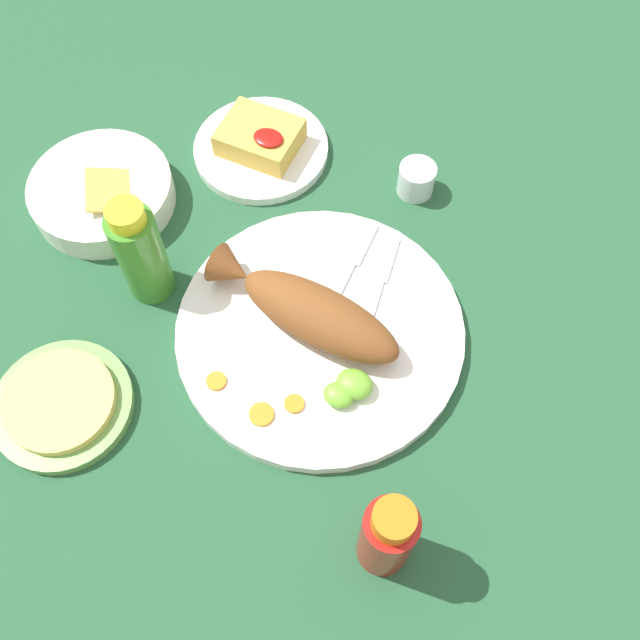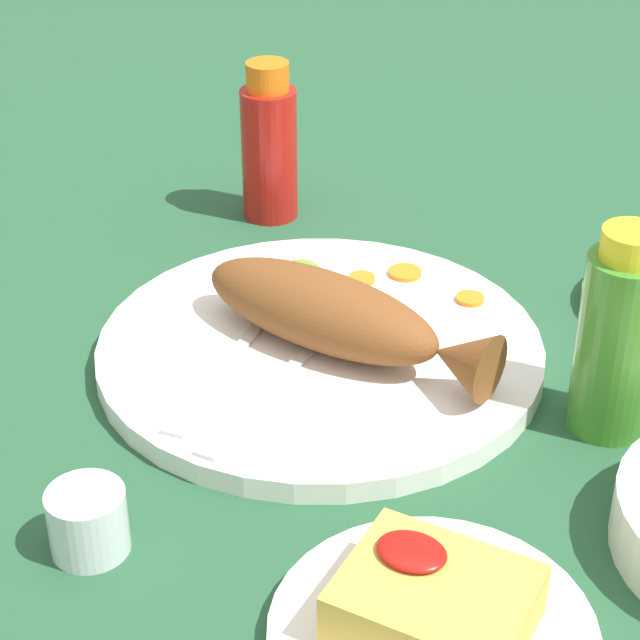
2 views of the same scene
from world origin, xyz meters
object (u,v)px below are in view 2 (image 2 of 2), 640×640
at_px(hot_sauce_bottle_red, 269,146).
at_px(fork_near, 262,398).
at_px(side_plate_fries, 432,636).
at_px(fried_fish, 337,315).
at_px(salt_cup, 88,525).
at_px(main_plate, 320,351).
at_px(hot_sauce_bottle_green, 618,337).
at_px(fork_far, 218,376).

bearing_deg(hot_sauce_bottle_red, fork_near, 119.16).
relative_size(fork_near, side_plate_fries, 0.96).
distance_m(fried_fish, salt_cup, 0.27).
bearing_deg(fried_fish, main_plate, 0.00).
bearing_deg(main_plate, fork_near, 89.97).
distance_m(main_plate, fried_fish, 0.04).
distance_m(main_plate, salt_cup, 0.26).
bearing_deg(salt_cup, hot_sauce_bottle_green, -131.43).
bearing_deg(fried_fish, hot_sauce_bottle_green, -166.62).
bearing_deg(fork_near, main_plate, 179.26).
bearing_deg(fork_far, hot_sauce_bottle_red, -164.55).
distance_m(fork_near, hot_sauce_bottle_red, 0.35).
bearing_deg(hot_sauce_bottle_green, fried_fish, 6.97).
bearing_deg(hot_sauce_bottle_red, side_plate_fries, 129.60).
xyz_separation_m(hot_sauce_bottle_red, side_plate_fries, (-0.37, 0.45, -0.07)).
height_order(fried_fish, salt_cup, fried_fish).
xyz_separation_m(main_plate, fried_fish, (-0.02, 0.00, 0.04)).
bearing_deg(hot_sauce_bottle_red, main_plate, 128.67).
relative_size(fork_near, hot_sauce_bottle_red, 1.18).
bearing_deg(fried_fish, side_plate_fries, 134.70).
bearing_deg(side_plate_fries, fork_far, -32.10).
relative_size(main_plate, hot_sauce_bottle_green, 2.22).
xyz_separation_m(fried_fish, hot_sauce_bottle_red, (0.18, -0.21, 0.03)).
relative_size(fried_fish, fork_far, 1.41).
height_order(fork_far, hot_sauce_bottle_red, hot_sauce_bottle_red).
height_order(main_plate, fork_far, fork_far).
bearing_deg(fried_fish, fork_near, 86.30).
xyz_separation_m(main_plate, fork_near, (0.00, 0.09, 0.01)).
height_order(fork_far, salt_cup, salt_cup).
xyz_separation_m(fork_near, salt_cup, (0.03, 0.17, -0.00)).
distance_m(hot_sauce_bottle_red, salt_cup, 0.50).
distance_m(fork_far, hot_sauce_bottle_green, 0.30).
xyz_separation_m(fried_fish, fork_far, (0.06, 0.08, -0.03)).
relative_size(main_plate, side_plate_fries, 1.85).
bearing_deg(fork_far, fried_fish, 135.57).
bearing_deg(main_plate, salt_cup, 84.29).
height_order(main_plate, hot_sauce_bottle_green, hot_sauce_bottle_green).
relative_size(main_plate, salt_cup, 6.96).
xyz_separation_m(fork_far, hot_sauce_bottle_red, (0.12, -0.29, 0.05)).
xyz_separation_m(hot_sauce_bottle_red, salt_cup, (-0.14, 0.47, -0.05)).
xyz_separation_m(fork_near, side_plate_fries, (-0.20, 0.14, -0.01)).
height_order(main_plate, fried_fish, fried_fish).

